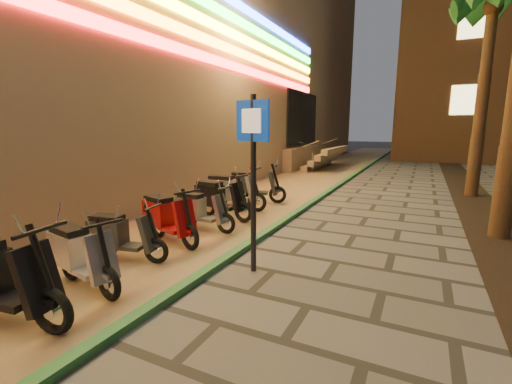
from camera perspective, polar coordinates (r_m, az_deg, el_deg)
The scene contains 12 objects.
parking_strip at distance 12.58m, azimuth 3.98°, elevation 0.18°, with size 3.40×60.00×0.01m, color #8C7251.
green_curb at distance 12.05m, azimuth 11.49°, elevation -0.26°, with size 0.18×60.00×0.10m, color #266536.
mall_building at distance 21.58m, azimuth -32.54°, elevation 23.01°, with size 24.23×44.00×15.00m.
palm_d at distance 14.05m, azimuth 34.78°, elevation 23.97°, with size 2.97×3.02×7.16m.
pedestrian_sign at distance 5.25m, azimuth -0.51°, elevation 5.32°, with size 0.60×0.17×2.77m.
scooter_6 at distance 5.64m, azimuth -27.41°, elevation -9.21°, with size 1.58×0.68×1.11m.
scooter_7 at distance 6.43m, azimuth -21.82°, elevation -6.71°, with size 1.47×0.67×1.04m.
scooter_8 at distance 7.18m, azimuth -14.77°, elevation -4.03°, with size 1.65×0.86×1.17m.
scooter_9 at distance 7.85m, azimuth -9.47°, elevation -2.91°, with size 1.51×0.53×1.07m.
scooter_10 at distance 8.80m, azimuth -6.41°, elevation -0.96°, with size 1.72×0.69×1.20m.
scooter_11 at distance 9.70m, azimuth -4.40°, elevation 0.24°, with size 1.76×0.62×1.24m.
scooter_12 at distance 10.57m, azimuth -0.80°, elevation 1.09°, with size 1.72×0.89×1.22m.
Camera 1 is at (2.03, -1.47, 2.28)m, focal length 24.00 mm.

